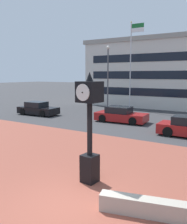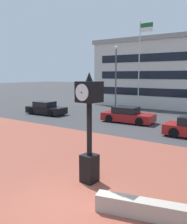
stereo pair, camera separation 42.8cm
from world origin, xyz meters
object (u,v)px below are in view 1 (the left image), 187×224
at_px(street_clock, 90,124).
at_px(car_street_mid, 38,109).
at_px(car_street_far, 121,115).
at_px(street_lamp_post, 108,72).
at_px(flagpole_primary, 132,60).

relative_size(street_clock, car_street_mid, 0.97).
height_order(car_street_mid, car_street_far, same).
bearing_deg(car_street_mid, street_clock, 48.40).
height_order(street_clock, street_lamp_post, street_lamp_post).
bearing_deg(car_street_far, car_street_mid, -86.82).
height_order(street_clock, car_street_mid, street_clock).
bearing_deg(street_lamp_post, car_street_far, -50.04).
distance_m(street_clock, flagpole_primary, 19.82).
xyz_separation_m(car_street_mid, car_street_far, (8.53, 0.94, 0.00)).
bearing_deg(street_clock, street_lamp_post, 121.60).
xyz_separation_m(street_clock, flagpole_primary, (-6.35, 18.47, 3.41)).
distance_m(car_street_mid, street_lamp_post, 8.02).
bearing_deg(flagpole_primary, car_street_far, -72.75).
distance_m(flagpole_primary, street_lamp_post, 3.71).
xyz_separation_m(car_street_mid, flagpole_primary, (6.22, 8.37, 4.99)).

